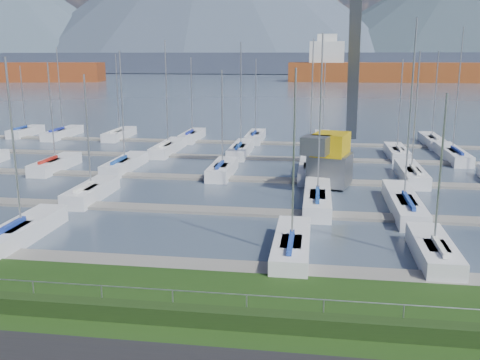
# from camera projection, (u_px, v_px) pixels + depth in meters

# --- Properties ---
(path) EXTENTS (160.00, 2.00, 0.04)m
(path) POSITION_uv_depth(u_px,v_px,m) (178.00, 360.00, 18.63)
(path) COLOR black
(path) RESTS_ON grass
(water) EXTENTS (800.00, 540.00, 0.20)m
(water) POSITION_uv_depth(u_px,v_px,m) (310.00, 77.00, 272.19)
(water) COLOR #485669
(hedge) EXTENTS (80.00, 0.70, 0.70)m
(hedge) POSITION_uv_depth(u_px,v_px,m) (195.00, 316.00, 21.06)
(hedge) COLOR #1E3413
(hedge) RESTS_ON grass
(fence) EXTENTS (80.00, 0.04, 0.04)m
(fence) POSITION_uv_depth(u_px,v_px,m) (197.00, 292.00, 21.25)
(fence) COLOR #989CA1
(fence) RESTS_ON grass
(foothill) EXTENTS (900.00, 80.00, 12.00)m
(foothill) POSITION_uv_depth(u_px,v_px,m) (312.00, 63.00, 338.20)
(foothill) COLOR #3B4357
(foothill) RESTS_ON water
(mountains) EXTENTS (1190.00, 360.00, 115.00)m
(mountains) POSITION_uv_depth(u_px,v_px,m) (325.00, 6.00, 399.85)
(mountains) COLOR #4A586C
(mountains) RESTS_ON water
(docks) EXTENTS (90.00, 41.60, 0.25)m
(docks) POSITION_uv_depth(u_px,v_px,m) (263.00, 180.00, 46.63)
(docks) COLOR gray
(docks) RESTS_ON water
(crane) EXTENTS (5.21, 13.45, 22.35)m
(crane) POSITION_uv_depth(u_px,v_px,m) (337.00, 118.00, 44.35)
(crane) COLOR slate
(crane) RESTS_ON water
(cargo_ship_mid) EXTENTS (102.61, 18.05, 21.50)m
(cargo_ship_mid) POSITION_uv_depth(u_px,v_px,m) (403.00, 72.00, 220.95)
(cargo_ship_mid) COLOR brown
(cargo_ship_mid) RESTS_ON water
(sailboat_fleet) EXTENTS (74.01, 49.31, 13.82)m
(sailboat_fleet) POSITION_uv_depth(u_px,v_px,m) (255.00, 112.00, 48.09)
(sailboat_fleet) COLOR #1C369A
(sailboat_fleet) RESTS_ON water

